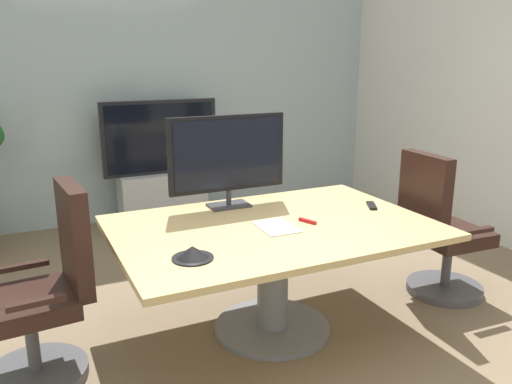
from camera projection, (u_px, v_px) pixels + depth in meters
ground_plane at (296, 342)px, 3.25m from camera, size 7.11×7.11×0.00m
wall_back_glass_partition at (158, 82)px, 5.53m from camera, size 5.30×0.10×2.94m
conference_table at (273, 249)px, 3.26m from camera, size 1.96×1.33×0.73m
office_chair_left at (47, 301)px, 2.81m from camera, size 0.61×0.59×1.09m
office_chair_right at (439, 237)px, 3.78m from camera, size 0.61×0.58×1.09m
tv_monitor at (228, 156)px, 3.52m from camera, size 0.84×0.18×0.64m
wall_display_unit at (162, 183)px, 5.45m from camera, size 1.20×0.36×1.31m
conference_phone at (193, 253)px, 2.67m from camera, size 0.22×0.22×0.07m
remote_control at (372, 205)px, 3.59m from camera, size 0.12×0.17×0.02m
whiteboard_marker at (308, 221)px, 3.25m from camera, size 0.07×0.13×0.02m
paper_notepad at (276, 227)px, 3.16m from camera, size 0.22×0.31×0.01m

